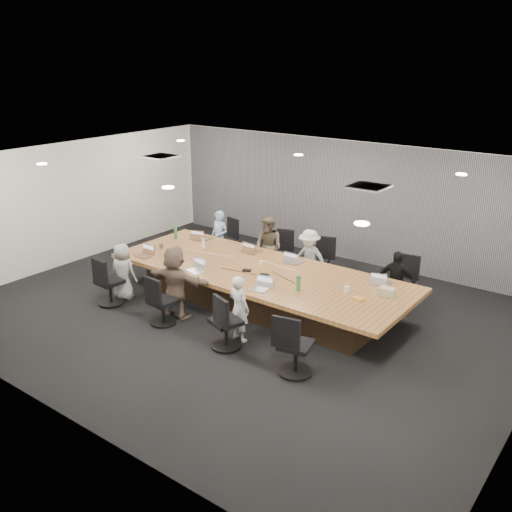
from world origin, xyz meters
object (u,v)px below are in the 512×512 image
Objects in this scene: chair_0 at (229,245)px; chair_4 at (110,286)px; laptop_1 at (253,251)px; person_3 at (395,281)px; person_1 at (268,247)px; stapler at (264,281)px; chair_6 at (226,326)px; person_5 at (175,282)px; person_6 at (239,308)px; chair_7 at (296,350)px; bottle_green_left at (176,233)px; laptop_4 at (143,256)px; conference_table at (259,286)px; chair_5 at (163,305)px; laptop_0 at (203,239)px; laptop_2 at (295,261)px; mug_brown at (161,246)px; chair_2 at (317,265)px; snack_packet at (359,299)px; chair_1 at (277,256)px; chair_3 at (401,286)px; laptop_6 at (258,289)px; person_0 at (219,238)px; person_2 at (309,259)px; bottle_green_right at (298,283)px; bottle_clear at (203,243)px; person_4 at (123,272)px; laptop_5 at (196,271)px; canvas_bag at (387,292)px.

chair_0 is 0.92× the size of chair_4.
person_3 is at bearing -165.06° from laptop_1.
stapler is (1.20, -1.82, 0.08)m from person_1.
chair_6 is 2.85m from laptop_1.
laptop_1 is at bearing -83.24° from person_1.
person_6 is (1.49, 0.00, -0.11)m from person_5.
person_3 is at bearing -113.66° from person_6.
chair_7 is 3.20× the size of bottle_green_left.
chair_0 is 2.54m from laptop_4.
conference_table is 1.93m from chair_5.
bottle_green_left is (-0.51, -0.35, 0.12)m from laptop_0.
person_6 is 8.03× the size of stapler.
laptop_0 and laptop_2 have the same top height.
chair_2 is at bearing 34.92° from mug_brown.
chair_2 is 2.62m from laptop_0.
chair_2 is 3.41m from chair_6.
person_6 reaches higher than snack_packet.
stapler is (0.16, -2.17, 0.38)m from chair_2.
chair_3 reaches higher than chair_1.
laptop_6 is at bearing 150.49° from chair_0.
chair_4 is at bearing -93.29° from person_0.
person_2 reaches higher than chair_3.
bottle_green_left reaches higher than chair_7.
chair_0 is 0.57× the size of person_2.
laptop_4 is at bearing 39.33° from chair_1.
conference_table is 8.23× the size of chair_5.
person_0 is (0.22, 3.05, 0.24)m from chair_4.
person_2 is (1.04, 0.55, -0.12)m from laptop_1.
person_0 is at bearing 60.62° from bottle_green_left.
person_2 is at bearing 169.17° from person_3.
person_2 reaches higher than laptop_4.
person_5 is 2.28m from bottle_green_right.
snack_packet is at bearing 170.15° from chair_0.
person_4 is at bearing -111.44° from bottle_clear.
person_6 is (1.49, -0.55, -0.16)m from laptop_5.
person_5 reaches higher than bottle_green_left.
bottle_green_left is (-0.29, 1.80, 0.30)m from person_4.
chair_6 is 5.45× the size of stapler.
canvas_bag reaches higher than laptop_4.
mug_brown reaches higher than chair_6.
chair_6 is at bearing -71.37° from conference_table.
chair_4 is 0.62× the size of person_0.
person_0 is at bearing -73.96° from person_5.
person_3 is at bearing 10.56° from bottle_green_left.
person_6 reaches higher than chair_1.
laptop_0 is 2.50m from person_2.
laptop_5 is (0.00, 0.55, 0.05)m from person_5.
stapler is (2.59, -1.82, 0.14)m from person_0.
laptop_0 is at bearing 118.74° from chair_5.
snack_packet reaches higher than laptop_6.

